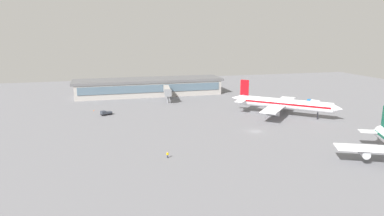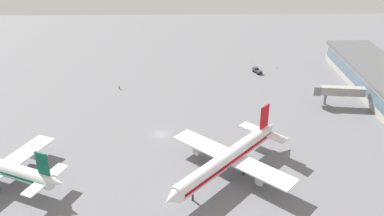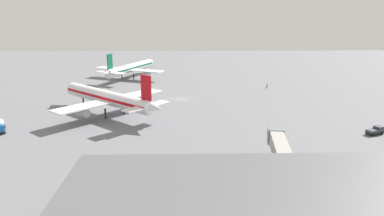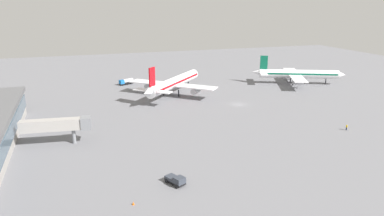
{
  "view_description": "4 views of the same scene",
  "coord_description": "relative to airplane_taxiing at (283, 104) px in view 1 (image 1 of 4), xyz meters",
  "views": [
    {
      "loc": [
        49.59,
        102.98,
        32.79
      ],
      "look_at": [
        16.82,
        -19.67,
        4.81
      ],
      "focal_mm": 32.49,
      "sensor_mm": 36.0,
      "label": 1
    },
    {
      "loc": [
        -102.83,
        -7.19,
        61.59
      ],
      "look_at": [
        7.89,
        -9.41,
        4.73
      ],
      "focal_mm": 37.48,
      "sensor_mm": 36.0,
      "label": 2
    },
    {
      "loc": [
        1.41,
        -120.44,
        29.82
      ],
      "look_at": [
        3.69,
        -22.47,
        3.02
      ],
      "focal_mm": 34.44,
      "sensor_mm": 36.0,
      "label": 3
    },
    {
      "loc": [
        108.95,
        -53.76,
        34.33
      ],
      "look_at": [
        18.86,
        -23.51,
        6.22
      ],
      "focal_mm": 33.53,
      "sensor_mm": 36.0,
      "label": 4
    }
  ],
  "objects": [
    {
      "name": "safety_cone_near_gate",
      "position": [
        72.77,
        -28.0,
        -4.56
      ],
      "size": [
        0.44,
        0.44,
        0.6
      ],
      "primitive_type": "cone",
      "color": "#EA590C",
      "rests_on": "ground"
    },
    {
      "name": "ground",
      "position": [
        20.0,
        17.84,
        -4.86
      ],
      "size": [
        288.0,
        288.0,
        0.0
      ],
      "primitive_type": "plane",
      "color": "slate"
    },
    {
      "name": "ground_crew_worker",
      "position": [
        53.36,
        34.97,
        -4.01
      ],
      "size": [
        0.58,
        0.41,
        1.67
      ],
      "rotation": [
        0.0,
        0.0,
        1.5
      ],
      "color": "#1E2338",
      "rests_on": "ground"
    },
    {
      "name": "fuel_truck",
      "position": [
        -24.31,
        -14.61,
        -3.47
      ],
      "size": [
        4.41,
        6.51,
        2.5
      ],
      "rotation": [
        0.0,
        0.0,
        5.15
      ],
      "color": "black",
      "rests_on": "ground"
    },
    {
      "name": "pushback_tractor",
      "position": [
        68.1,
        -18.8,
        -3.89
      ],
      "size": [
        4.79,
        3.62,
        1.9
      ],
      "rotation": [
        0.0,
        0.0,
        0.43
      ],
      "color": "black",
      "rests_on": "ground"
    },
    {
      "name": "airplane_taxiing",
      "position": [
        0.0,
        0.0,
        0.0
      ],
      "size": [
        35.39,
        33.51,
        13.36
      ],
      "rotation": [
        0.0,
        0.0,
        2.4
      ],
      "color": "white",
      "rests_on": "ground"
    },
    {
      "name": "jet_bridge",
      "position": [
        38.76,
        -40.81,
        0.27
      ],
      "size": [
        4.97,
        17.13,
        6.74
      ],
      "rotation": [
        0.0,
        0.0,
        1.44
      ],
      "color": "#9E9993",
      "rests_on": "ground"
    },
    {
      "name": "terminal_building",
      "position": [
        44.78,
        -60.1,
        -0.5
      ],
      "size": [
        77.45,
        18.29,
        8.55
      ],
      "color": "#9E9993",
      "rests_on": "ground"
    }
  ]
}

